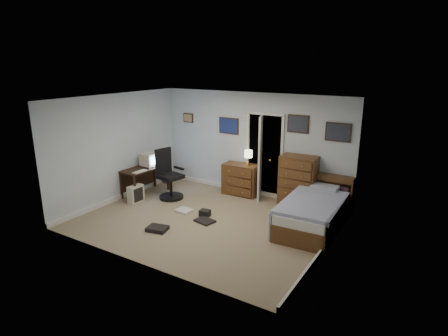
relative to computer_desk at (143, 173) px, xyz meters
The scene contains 15 objects.
floor 2.41m from the computer_desk, 13.58° to the right, with size 5.00×4.00×0.02m, color tan.
computer_desk is the anchor object (origin of this frame).
crt_monitor 0.37m from the computer_desk, 54.45° to the left, with size 0.37×0.35×0.33m.
keyboard 0.47m from the computer_desk, 53.57° to the right, with size 0.14×0.37×0.02m, color beige.
pc_tower 0.70m from the computer_desk, 62.95° to the right, with size 0.21×0.39×0.41m.
office_chair 0.76m from the computer_desk, ahead, with size 0.68×0.68×1.20m.
media_stack 0.96m from the computer_desk, 92.31° to the left, with size 0.17×0.17×0.85m, color maroon.
low_dresser 2.44m from the computer_desk, 30.18° to the left, with size 0.87×0.43×0.77m, color brown.
table_lamp 2.66m from the computer_desk, 27.97° to the left, with size 0.20×0.20×0.38m.
doorway 3.18m from the computer_desk, 33.20° to the left, with size 0.96×1.12×2.05m.
tall_dresser 3.79m from the computer_desk, 18.45° to the left, with size 0.80×0.47×1.18m, color brown.
headboard_bookcase 4.53m from the computer_desk, 16.83° to the left, with size 0.92×0.26×0.82m.
bed 4.28m from the computer_desk, ahead, with size 1.15×2.04×0.66m.
wall_posters 3.41m from the computer_desk, 26.58° to the left, with size 4.38×0.04×0.60m.
floor_clutter 2.13m from the computer_desk, 24.10° to the right, with size 1.10×1.38×0.14m.
Camera 1 is at (4.07, -5.94, 3.20)m, focal length 30.00 mm.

